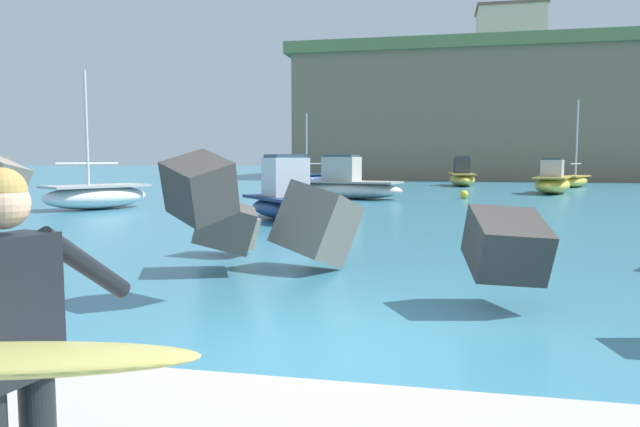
% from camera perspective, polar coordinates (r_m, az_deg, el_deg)
% --- Properties ---
extents(ground_plane, '(400.00, 400.00, 0.00)m').
position_cam_1_polar(ground_plane, '(6.77, 1.64, -12.33)').
color(ground_plane, teal).
extents(breakwater_jetty, '(33.27, 8.07, 2.42)m').
position_cam_1_polar(breakwater_jetty, '(7.92, 5.31, -2.52)').
color(breakwater_jetty, '#3D3A38').
rests_on(breakwater_jetty, ground).
extents(boat_near_left, '(4.06, 4.85, 5.69)m').
position_cam_1_polar(boat_near_left, '(26.07, -21.03, 1.64)').
color(boat_near_left, white).
rests_on(boat_near_left, ground).
extents(boat_near_centre, '(3.39, 5.85, 2.17)m').
position_cam_1_polar(boat_near_centre, '(38.39, 21.80, 2.89)').
color(boat_near_centre, '#EAC64C').
rests_on(boat_near_centre, ground).
extents(boat_mid_left, '(3.42, 4.74, 6.57)m').
position_cam_1_polar(boat_mid_left, '(48.13, 23.61, 2.99)').
color(boat_mid_left, '#EAC64C').
rests_on(boat_mid_left, ground).
extents(boat_mid_centre, '(2.26, 5.79, 2.38)m').
position_cam_1_polar(boat_mid_centre, '(47.59, 13.73, 3.54)').
color(boat_mid_centre, '#EAC64C').
rests_on(boat_mid_centre, ground).
extents(boat_far_left, '(6.26, 3.62, 2.33)m').
position_cam_1_polar(boat_far_left, '(30.96, 2.72, 2.80)').
color(boat_far_left, beige).
rests_on(boat_far_left, ground).
extents(boat_far_centre, '(5.04, 5.78, 6.09)m').
position_cam_1_polar(boat_far_centre, '(50.88, -0.97, 3.48)').
color(boat_far_centre, navy).
rests_on(boat_far_centre, ground).
extents(boat_far_right, '(4.37, 4.64, 2.24)m').
position_cam_1_polar(boat_far_right, '(20.13, -3.10, 1.34)').
color(boat_far_right, navy).
rests_on(boat_far_right, ground).
extents(mooring_buoy_inner, '(0.44, 0.44, 0.44)m').
position_cam_1_polar(mooring_buoy_inner, '(31.91, 13.93, 1.82)').
color(mooring_buoy_inner, yellow).
rests_on(mooring_buoy_inner, ground).
extents(mooring_buoy_middle, '(0.44, 0.44, 0.44)m').
position_cam_1_polar(mooring_buoy_middle, '(43.48, 22.25, 2.46)').
color(mooring_buoy_middle, silver).
rests_on(mooring_buoy_middle, ground).
extents(headland_bluff, '(77.22, 38.20, 13.98)m').
position_cam_1_polar(headland_bluff, '(80.49, 28.45, 8.17)').
color(headland_bluff, '#847056').
rests_on(headland_bluff, ground).
extents(station_building_west, '(7.36, 5.51, 4.82)m').
position_cam_1_polar(station_building_west, '(70.44, 18.09, 16.76)').
color(station_building_west, beige).
rests_on(station_building_west, headland_bluff).
extents(station_building_central, '(6.30, 4.35, 4.55)m').
position_cam_1_polar(station_building_central, '(86.35, 27.17, 14.17)').
color(station_building_central, beige).
rests_on(station_building_central, headland_bluff).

